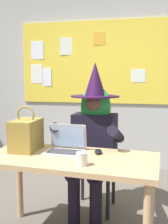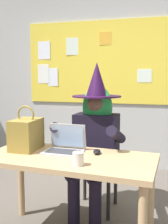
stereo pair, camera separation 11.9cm
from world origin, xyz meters
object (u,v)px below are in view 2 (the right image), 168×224
laptop (65,146)px  coffee_mug (78,159)px  desk_main (69,169)px  handbag (26,134)px  person_costumed (95,132)px  computer_mouse (97,152)px  chair_at_desk (98,158)px

laptop → coffee_mug: size_ratio=3.33×
desk_main → coffee_mug: 0.28m
laptop → handbag: bearing=-175.6°
laptop → coffee_mug: (0.21, -0.31, -0.00)m
person_costumed → laptop: bearing=-15.9°
computer_mouse → handbag: bearing=173.3°
desk_main → computer_mouse: bearing=33.5°
desk_main → person_costumed: (0.07, 0.56, 0.18)m
desk_main → computer_mouse: 0.26m
desk_main → laptop: 0.21m
handbag → chair_at_desk: bearing=49.6°
computer_mouse → coffee_mug: bearing=-110.3°
chair_at_desk → handbag: bearing=-38.2°
computer_mouse → coffee_mug: 0.33m
chair_at_desk → laptop: bearing=-13.2°
person_costumed → desk_main: bearing=-4.7°
coffee_mug → laptop: bearing=124.2°
chair_at_desk → handbag: (-0.49, -0.58, 0.35)m
desk_main → handbag: handbag is taller
handbag → desk_main: bearing=-13.2°
laptop → person_costumed: bearing=72.4°
desk_main → person_costumed: person_costumed is taller
desk_main → computer_mouse: (0.19, 0.13, 0.12)m
person_costumed → laptop: person_costumed is taller
desk_main → computer_mouse: computer_mouse is taller
desk_main → handbag: bearing=166.8°
desk_main → coffee_mug: bearing=-54.9°
coffee_mug → computer_mouse: bearing=79.4°
desk_main → handbag: (-0.42, 0.10, 0.23)m
handbag → coffee_mug: 0.63m
desk_main → chair_at_desk: (0.08, 0.68, -0.11)m
chair_at_desk → desk_main: bearing=-4.4°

